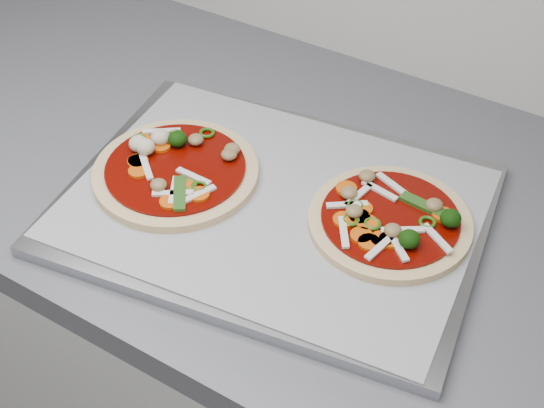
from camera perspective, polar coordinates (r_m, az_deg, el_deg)
The scene contains 5 objects.
countertop at distance 0.90m, azimuth 13.32°, elevation -4.03°, with size 3.60×0.60×0.04m, color #58585F.
baking_tray at distance 0.90m, azimuth 0.13°, elevation -0.32°, with size 0.49×0.36×0.02m, color gray.
parchment at distance 0.89m, azimuth 0.13°, elevation 0.10°, with size 0.47×0.34×0.00m, color #9F9FA5.
pizza_left at distance 0.93m, azimuth -7.34°, elevation 2.67°, with size 0.22×0.22×0.03m.
pizza_right at distance 0.87m, azimuth 8.88°, elevation -1.21°, with size 0.22×0.22×0.03m.
Camera 1 is at (0.14, 0.68, 1.52)m, focal length 50.00 mm.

